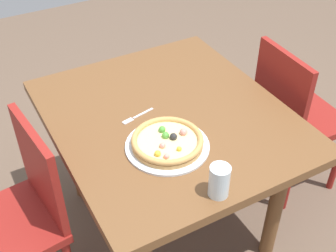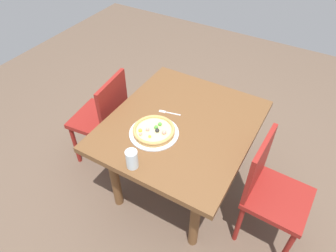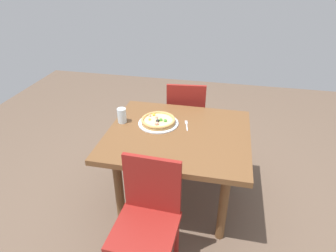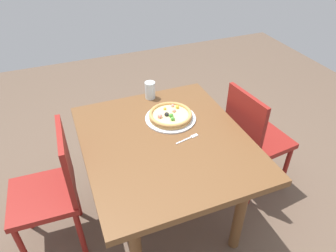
% 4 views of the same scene
% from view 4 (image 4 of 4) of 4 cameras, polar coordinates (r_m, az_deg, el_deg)
% --- Properties ---
extents(ground_plane, '(6.00, 6.00, 0.00)m').
position_cam_4_polar(ground_plane, '(2.43, -0.41, -15.73)').
color(ground_plane, brown).
extents(dining_table, '(1.14, 1.00, 0.72)m').
position_cam_4_polar(dining_table, '(1.98, -0.49, -4.61)').
color(dining_table, brown).
rests_on(dining_table, ground).
extents(chair_near, '(0.42, 0.42, 0.89)m').
position_cam_4_polar(chair_near, '(2.05, -20.48, -10.74)').
color(chair_near, maroon).
rests_on(chair_near, ground).
extents(chair_far, '(0.44, 0.44, 0.89)m').
position_cam_4_polar(chair_far, '(2.38, 15.42, -2.01)').
color(chair_far, maroon).
rests_on(chair_far, ground).
extents(plate, '(0.34, 0.34, 0.01)m').
position_cam_4_polar(plate, '(2.09, 0.46, 1.45)').
color(plate, silver).
rests_on(plate, dining_table).
extents(pizza, '(0.29, 0.29, 0.05)m').
position_cam_4_polar(pizza, '(2.07, 0.46, 2.03)').
color(pizza, tan).
rests_on(pizza, plate).
extents(fork, '(0.05, 0.16, 0.00)m').
position_cam_4_polar(fork, '(1.92, 3.87, -2.24)').
color(fork, silver).
rests_on(fork, dining_table).
extents(drinking_glass, '(0.08, 0.08, 0.13)m').
position_cam_4_polar(drinking_glass, '(2.29, -3.31, 6.59)').
color(drinking_glass, silver).
rests_on(drinking_glass, dining_table).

